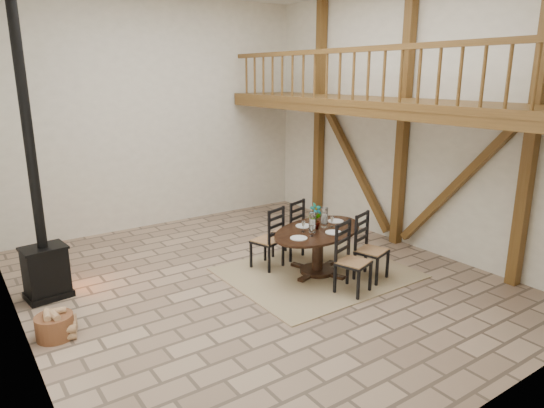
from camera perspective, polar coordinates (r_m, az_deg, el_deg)
ground at (r=8.23m, az=-1.64°, el=-8.96°), size 8.00×8.00×0.00m
room_shell at (r=8.23m, az=5.32°, el=12.67°), size 7.02×8.02×5.01m
rug at (r=8.53m, az=5.33°, el=-8.04°), size 3.00×2.50×0.02m
dining_table at (r=8.37m, az=5.39°, el=-5.25°), size 2.21×2.39×1.25m
wood_stove at (r=8.01m, az=-25.59°, el=-2.52°), size 0.69×0.57×5.00m
log_basket at (r=7.10m, az=-24.20°, el=-12.91°), size 0.48×0.48×0.40m
log_stack at (r=7.14m, az=-23.22°, el=-13.27°), size 0.40×0.47×0.21m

